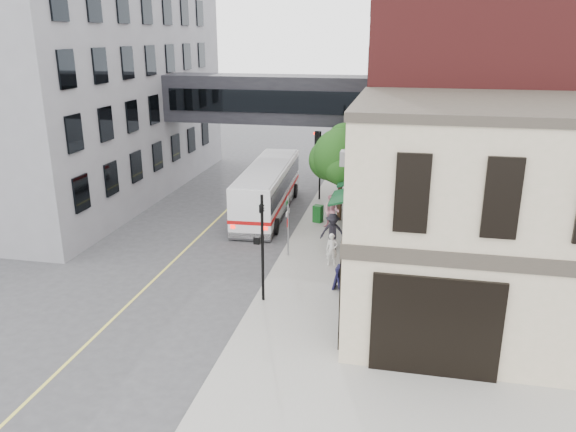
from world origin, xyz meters
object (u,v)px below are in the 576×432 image
at_px(bus, 268,187).
at_px(pedestrian_b, 332,212).
at_px(pedestrian_c, 333,232).
at_px(pedestrian_a, 332,249).
at_px(newspaper_box, 318,214).
at_px(sandwich_board, 338,277).

bearing_deg(bus, pedestrian_b, -30.59).
bearing_deg(pedestrian_b, pedestrian_c, -67.63).
height_order(pedestrian_a, newspaper_box, pedestrian_a).
distance_m(bus, newspaper_box, 3.90).
relative_size(pedestrian_c, newspaper_box, 1.92).
relative_size(pedestrian_a, pedestrian_b, 0.81).
bearing_deg(pedestrian_a, bus, 111.98).
xyz_separation_m(pedestrian_c, newspaper_box, (-1.40, 4.23, -0.46)).
bearing_deg(pedestrian_b, sandwich_board, -66.38).
height_order(newspaper_box, sandwich_board, sandwich_board).
bearing_deg(pedestrian_c, bus, 120.84).
relative_size(pedestrian_a, newspaper_box, 1.54).
distance_m(bus, sandwich_board, 11.75).
bearing_deg(pedestrian_a, pedestrian_b, 87.00).
bearing_deg(pedestrian_a, newspaper_box, 93.99).
distance_m(bus, pedestrian_c, 7.61).
xyz_separation_m(bus, pedestrian_c, (4.80, -5.89, -0.50)).
bearing_deg(bus, pedestrian_a, -57.17).
height_order(bus, pedestrian_c, bus).
relative_size(pedestrian_a, pedestrian_c, 0.80).
relative_size(pedestrian_b, pedestrian_c, 1.00).
xyz_separation_m(pedestrian_a, pedestrian_b, (-0.72, 5.23, 0.19)).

